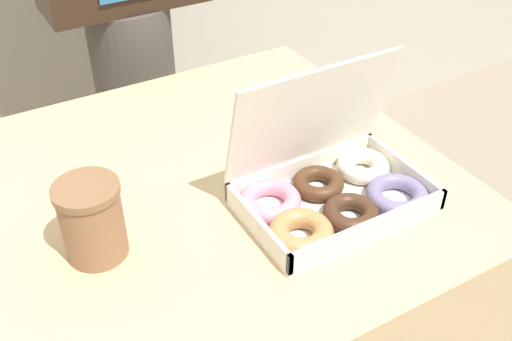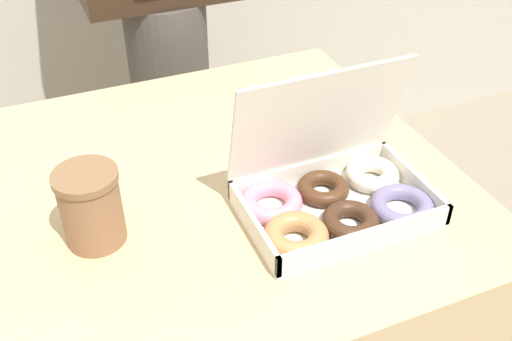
# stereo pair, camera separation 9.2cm
# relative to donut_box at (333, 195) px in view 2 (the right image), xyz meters

# --- Properties ---
(table) EXTENTS (0.89, 0.80, 0.77)m
(table) POSITION_rel_donut_box_xyz_m (-0.17, 0.16, -0.42)
(table) COLOR tan
(table) RESTS_ON ground_plane
(donut_box) EXTENTS (0.32, 0.23, 0.24)m
(donut_box) POSITION_rel_donut_box_xyz_m (0.00, 0.00, 0.00)
(donut_box) COLOR white
(donut_box) RESTS_ON table
(coffee_cup) EXTENTS (0.10, 0.10, 0.13)m
(coffee_cup) POSITION_rel_donut_box_xyz_m (-0.37, 0.08, 0.03)
(coffee_cup) COLOR #8C6042
(coffee_cup) RESTS_ON table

